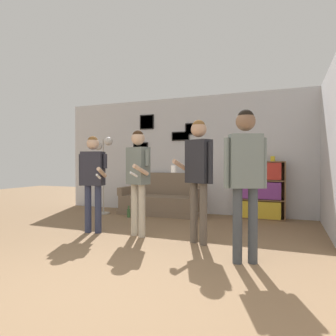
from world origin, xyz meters
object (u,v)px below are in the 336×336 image
couch (161,201)px  drinking_cup (273,159)px  person_spectator_near_bookshelf (245,168)px  person_watcher_holding_cup (198,167)px  person_player_foreground_center (138,171)px  bottle_on_floor (129,213)px  floor_lamp (103,156)px  person_player_foreground_left (93,174)px  bookshelf (262,190)px

couch → drinking_cup: bearing=4.6°
couch → drinking_cup: (2.39, 0.19, 0.95)m
person_spectator_near_bookshelf → couch: bearing=128.8°
person_watcher_holding_cup → person_player_foreground_center: bearing=175.8°
couch → bottle_on_floor: (-0.47, -0.68, -0.21)m
bottle_on_floor → drinking_cup: drinking_cup is taller
floor_lamp → person_watcher_holding_cup: 3.18m
couch → person_player_foreground_left: size_ratio=1.14×
bookshelf → person_spectator_near_bookshelf: person_spectator_near_bookshelf is taller
couch → person_watcher_holding_cup: person_watcher_holding_cup is taller
person_player_foreground_left → person_watcher_holding_cup: size_ratio=0.90×
person_player_foreground_center → person_watcher_holding_cup: bearing=-4.2°
person_spectator_near_bookshelf → person_player_foreground_left: bearing=166.4°
couch → bookshelf: bookshelf is taller
person_player_foreground_center → person_watcher_holding_cup: person_watcher_holding_cup is taller
person_watcher_holding_cup → drinking_cup: 2.51m
floor_lamp → bottle_on_floor: 1.46m
person_player_foreground_left → person_watcher_holding_cup: bearing=-0.1°
bottle_on_floor → person_spectator_near_bookshelf: bearing=-37.7°
bookshelf → bottle_on_floor: size_ratio=4.88×
floor_lamp → drinking_cup: (3.62, 0.69, -0.08)m
person_player_foreground_left → person_watcher_holding_cup: person_watcher_holding_cup is taller
floor_lamp → person_spectator_near_bookshelf: size_ratio=0.98×
bookshelf → drinking_cup: drinking_cup is taller
person_spectator_near_bookshelf → bottle_on_floor: bearing=142.3°
person_player_foreground_center → bookshelf: bearing=52.9°
person_spectator_near_bookshelf → bottle_on_floor: (-2.69, 2.08, -1.01)m
bookshelf → person_player_foreground_left: person_player_foreground_left is taller
person_player_foreground_center → person_watcher_holding_cup: (1.01, -0.07, 0.07)m
person_spectator_near_bookshelf → drinking_cup: bearing=86.6°
bookshelf → floor_lamp: floor_lamp is taller
person_watcher_holding_cup → drinking_cup: person_watcher_holding_cup is taller
person_player_foreground_center → bottle_on_floor: size_ratio=6.84×
couch → person_spectator_near_bookshelf: bearing=-51.2°
person_player_foreground_center → drinking_cup: 2.98m
floor_lamp → person_watcher_holding_cup: bearing=-31.2°
person_player_foreground_left → person_player_foreground_center: 0.81m
couch → bookshelf: bearing=5.0°
bookshelf → person_watcher_holding_cup: (-0.70, -2.34, 0.51)m
bookshelf → person_player_foreground_center: bearing=-127.1°
drinking_cup → person_watcher_holding_cup: bearing=-111.3°
person_player_foreground_center → couch: bearing=102.9°
couch → floor_lamp: (-1.23, -0.50, 1.03)m
person_watcher_holding_cup → bottle_on_floor: person_watcher_holding_cup is taller
floor_lamp → bottle_on_floor: bearing=-13.2°
bookshelf → person_spectator_near_bookshelf: size_ratio=0.67×
person_player_foreground_left → person_player_foreground_center: size_ratio=0.96×
couch → person_player_foreground_left: 2.27m
person_watcher_holding_cup → bottle_on_floor: 2.65m
person_player_foreground_left → drinking_cup: size_ratio=15.69×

